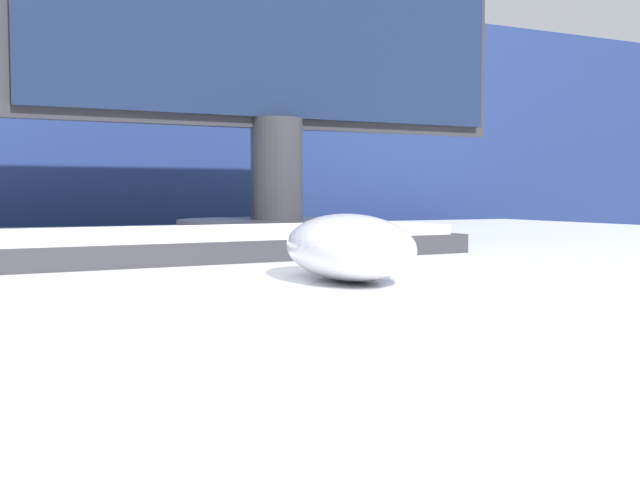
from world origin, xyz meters
The scene contains 4 objects.
partition_panel centered at (0.00, 0.72, 0.57)m, with size 5.00×0.03×1.14m.
computer_mouse_near centered at (0.01, -0.23, 0.74)m, with size 0.09×0.13×0.04m.
keyboard centered at (-0.03, -0.06, 0.73)m, with size 0.46×0.14×0.02m.
monitor centered at (0.16, 0.21, 0.98)m, with size 0.61×0.24×0.49m.
Camera 1 is at (-0.19, -0.62, 0.77)m, focal length 42.00 mm.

